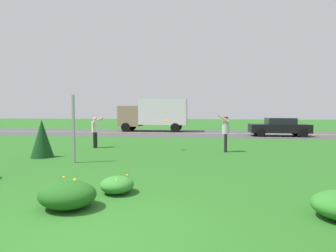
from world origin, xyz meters
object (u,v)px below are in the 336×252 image
frisbee_orange (166,121)px  box_truck_tan (155,113)px  person_catcher_red_cap_gray_shirt (226,130)px  car_black_center_left (279,127)px  person_thrower_white_shirt (95,129)px  sign_post_near_path (74,129)px

frisbee_orange → box_truck_tan: box_truck_tan is taller
person_catcher_red_cap_gray_shirt → car_black_center_left: person_catcher_red_cap_gray_shirt is taller
person_thrower_white_shirt → car_black_center_left: person_thrower_white_shirt is taller
sign_post_near_path → person_thrower_white_shirt: bearing=102.8°
car_black_center_left → sign_post_near_path: bearing=-130.3°
sign_post_near_path → frisbee_orange: 4.67m
person_thrower_white_shirt → box_truck_tan: size_ratio=0.25×
frisbee_orange → car_black_center_left: 12.01m
frisbee_orange → box_truck_tan: 13.36m
box_truck_tan → person_thrower_white_shirt: bearing=-94.1°
sign_post_near_path → box_truck_tan: size_ratio=0.38×
sign_post_near_path → frisbee_orange: size_ratio=9.16×
person_thrower_white_shirt → frisbee_orange: person_thrower_white_shirt is taller
person_catcher_red_cap_gray_shirt → box_truck_tan: box_truck_tan is taller
box_truck_tan → person_catcher_red_cap_gray_shirt: bearing=-65.6°
car_black_center_left → box_truck_tan: (-10.83, 3.89, 1.06)m
sign_post_near_path → car_black_center_left: size_ratio=0.57×
sign_post_near_path → box_truck_tan: 16.59m
box_truck_tan → sign_post_near_path: bearing=-89.8°
sign_post_near_path → car_black_center_left: bearing=49.7°
frisbee_orange → box_truck_tan: bearing=103.2°
person_catcher_red_cap_gray_shirt → frisbee_orange: size_ratio=6.48×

